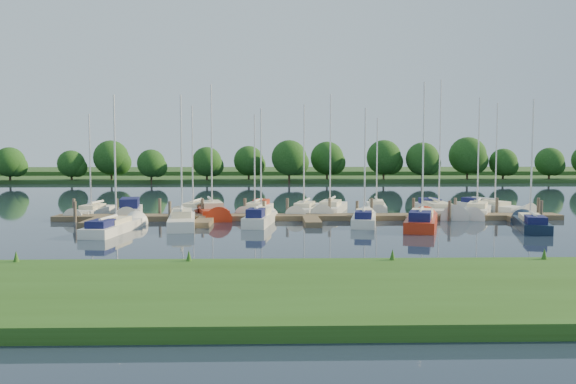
{
  "coord_description": "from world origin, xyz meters",
  "views": [
    {
      "loc": [
        -2.81,
        -36.23,
        5.29
      ],
      "look_at": [
        -1.71,
        8.0,
        2.2
      ],
      "focal_mm": 35.0,
      "sensor_mm": 36.0,
      "label": 1
    }
  ],
  "objects_px": {
    "sailboat_n_5": "(304,211)",
    "dock": "(310,218)",
    "sailboat_n_0": "(92,212)",
    "motorboat": "(130,211)",
    "sailboat_s_2": "(260,220)"
  },
  "relations": [
    {
      "from": "sailboat_s_2",
      "to": "sailboat_n_0",
      "type": "bearing_deg",
      "value": 165.49
    },
    {
      "from": "dock",
      "to": "sailboat_s_2",
      "type": "relative_size",
      "value": 4.43
    },
    {
      "from": "motorboat",
      "to": "sailboat_n_5",
      "type": "height_order",
      "value": "sailboat_n_5"
    },
    {
      "from": "motorboat",
      "to": "sailboat_n_5",
      "type": "distance_m",
      "value": 14.91
    },
    {
      "from": "motorboat",
      "to": "sailboat_n_5",
      "type": "relative_size",
      "value": 0.66
    },
    {
      "from": "sailboat_s_2",
      "to": "dock",
      "type": "bearing_deg",
      "value": 38.41
    },
    {
      "from": "sailboat_n_5",
      "to": "sailboat_s_2",
      "type": "bearing_deg",
      "value": 76.38
    },
    {
      "from": "motorboat",
      "to": "sailboat_s_2",
      "type": "xyz_separation_m",
      "value": [
        11.2,
        -6.2,
        -0.02
      ]
    },
    {
      "from": "dock",
      "to": "motorboat",
      "type": "bearing_deg",
      "value": 165.07
    },
    {
      "from": "sailboat_n_5",
      "to": "sailboat_s_2",
      "type": "distance_m",
      "value": 8.06
    },
    {
      "from": "sailboat_n_5",
      "to": "dock",
      "type": "bearing_deg",
      "value": 105.44
    },
    {
      "from": "dock",
      "to": "sailboat_s_2",
      "type": "xyz_separation_m",
      "value": [
        -3.84,
        -2.19,
        0.14
      ]
    },
    {
      "from": "sailboat_n_0",
      "to": "sailboat_n_5",
      "type": "height_order",
      "value": "sailboat_n_5"
    },
    {
      "from": "sailboat_n_0",
      "to": "sailboat_n_5",
      "type": "bearing_deg",
      "value": -170.23
    },
    {
      "from": "sailboat_n_0",
      "to": "motorboat",
      "type": "xyz_separation_m",
      "value": [
        3.11,
        0.06,
        0.1
      ]
    }
  ]
}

